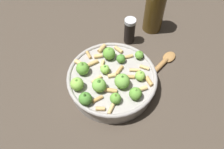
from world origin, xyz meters
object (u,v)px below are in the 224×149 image
pepper_shaker (130,31)px  wooden_spoon (155,71)px  olive_oil_bottle (155,9)px  cooking_pan (111,80)px

pepper_shaker → wooden_spoon: (-0.03, 0.15, -0.04)m
pepper_shaker → olive_oil_bottle: 0.11m
cooking_pan → pepper_shaker: cooking_pan is taller
cooking_pan → pepper_shaker: (-0.11, -0.16, 0.01)m
cooking_pan → wooden_spoon: 0.15m
olive_oil_bottle → wooden_spoon: size_ratio=0.96×
cooking_pan → olive_oil_bottle: 0.30m
wooden_spoon → pepper_shaker: bearing=-77.7°
olive_oil_bottle → cooking_pan: bearing=43.3°
olive_oil_bottle → wooden_spoon: bearing=70.5°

